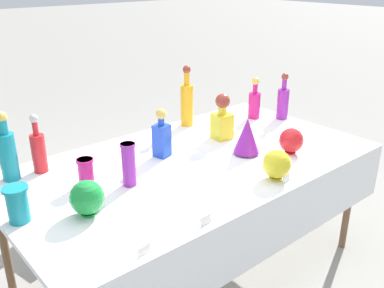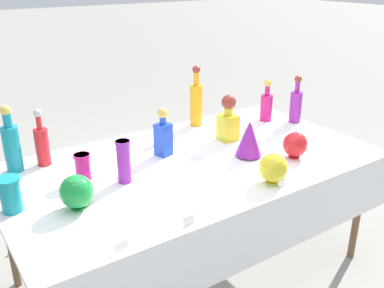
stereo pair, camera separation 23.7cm
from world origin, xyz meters
The scene contains 20 objects.
ground_plane centered at (0.00, 0.00, 0.00)m, with size 40.00×40.00×0.00m, color gray.
display_table centered at (0.00, -0.04, 0.71)m, with size 2.09×1.15×0.76m.
tall_bottle_0 centered at (0.36, 0.47, 0.93)m, with size 0.09×0.09×0.41m.
tall_bottle_1 centered at (-0.85, 0.42, 0.91)m, with size 0.09×0.09×0.36m.
tall_bottle_2 centered at (0.96, 0.14, 0.89)m, with size 0.08×0.08×0.33m.
tall_bottle_3 centered at (-0.70, 0.41, 0.88)m, with size 0.08×0.08×0.32m.
tall_bottle_4 centered at (0.82, 0.28, 0.88)m, with size 0.08×0.08×0.30m.
square_decanter_0 centered at (-0.09, 0.16, 0.88)m, with size 0.10×0.10×0.28m.
square_decanter_1 centered at (0.36, 0.14, 0.89)m, with size 0.12×0.12×0.29m.
slender_vase_0 centered at (-0.59, 0.11, 0.84)m, with size 0.09×0.09×0.14m.
slender_vase_1 centered at (-0.43, -0.02, 0.88)m, with size 0.08×0.08×0.22m.
slender_vase_2 centered at (-0.96, 0.00, 0.85)m, with size 0.11×0.11×0.16m.
fluted_vase_0 centered at (0.30, -0.13, 0.87)m, with size 0.15×0.15×0.22m.
round_bowl_0 centered at (-0.72, -0.14, 0.84)m, with size 0.15×0.15×0.16m.
round_bowl_1 centered at (0.51, -0.29, 0.84)m, with size 0.14×0.14×0.15m.
round_bowl_2 centered at (0.19, -0.45, 0.84)m, with size 0.15×0.15×0.16m.
price_tag_left centered at (-0.69, -0.53, 0.78)m, with size 0.06×0.01×0.03m, color white.
price_tag_center centered at (0.20, -0.50, 0.78)m, with size 0.05×0.01×0.05m, color white.
price_tag_right centered at (-0.38, -0.53, 0.78)m, with size 0.06×0.01×0.04m, color white.
cardboard_box_behind_left centered at (-0.26, 0.94, 0.17)m, with size 0.49×0.48×0.42m.
Camera 1 is at (-1.42, -1.67, 1.76)m, focal length 40.00 mm.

